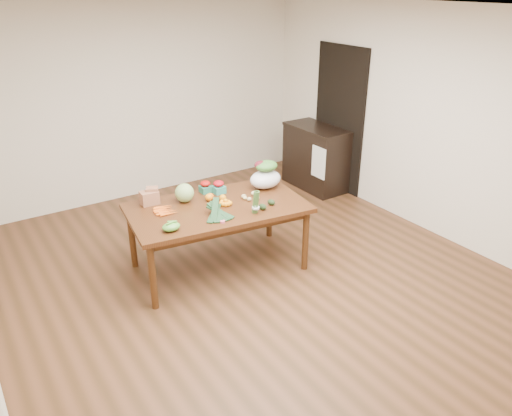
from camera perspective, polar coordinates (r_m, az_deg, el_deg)
floor at (r=5.31m, az=0.26°, el=-8.67°), size 6.00×6.00×0.00m
ceiling at (r=4.43m, az=0.33°, el=21.86°), size 5.00×6.00×0.02m
room_walls at (r=4.70m, az=0.29°, el=5.18°), size 5.02×6.02×2.70m
dining_table at (r=5.42m, az=-4.33°, el=-3.36°), size 1.96×1.27×0.75m
doorway_dark at (r=7.47m, az=9.46°, el=9.94°), size 0.02×1.00×2.10m
cabinet at (r=7.60m, az=6.82°, el=5.77°), size 0.52×1.02×0.94m
dish_towel at (r=7.14m, az=7.16°, el=5.18°), size 0.02×0.28×0.45m
paper_bag at (r=5.37m, az=-12.10°, el=1.30°), size 0.27×0.24×0.17m
cabbage at (r=5.35m, az=-8.18°, el=1.73°), size 0.20×0.20×0.20m
strawberry_basket_a at (r=5.58m, az=-5.79°, el=2.31°), size 0.13×0.13×0.11m
strawberry_basket_b at (r=5.55m, az=-4.28°, el=2.28°), size 0.14×0.14×0.11m
orange_a at (r=5.37m, az=-5.40°, el=1.22°), size 0.08×0.08×0.08m
orange_b at (r=5.39m, az=-5.25°, el=1.32°), size 0.07×0.07×0.07m
orange_c at (r=5.35m, az=-3.82°, el=1.17°), size 0.07×0.07×0.07m
mandarin_cluster at (r=5.24m, az=-3.50°, el=0.69°), size 0.20×0.20×0.08m
carrots at (r=5.19m, az=-10.32°, el=-0.25°), size 0.25×0.27×0.03m
snap_pea_bag at (r=4.78m, az=-9.67°, el=-2.12°), size 0.18×0.13×0.08m
kale_bunch at (r=4.95m, az=-4.30°, el=-0.36°), size 0.37×0.44×0.16m
asparagus_bundle at (r=5.02m, az=-0.04°, el=0.69°), size 0.10×0.13×0.26m
potato_a at (r=5.38m, az=-1.26°, el=1.15°), size 0.05×0.04×0.04m
potato_b at (r=5.35m, az=-0.78°, el=1.03°), size 0.05×0.05×0.04m
potato_c at (r=5.48m, az=-0.29°, el=1.69°), size 0.06×0.05×0.05m
potato_d at (r=5.41m, az=-1.41°, el=1.33°), size 0.06×0.05×0.05m
potato_e at (r=5.38m, az=0.12°, el=1.21°), size 0.06×0.05×0.05m
avocado_a at (r=5.14m, az=0.75°, el=0.13°), size 0.09×0.11×0.06m
avocado_b at (r=5.25m, az=1.75°, el=0.66°), size 0.08×0.10×0.06m
salad_bag at (r=5.65m, az=1.08°, el=3.70°), size 0.41×0.33×0.29m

